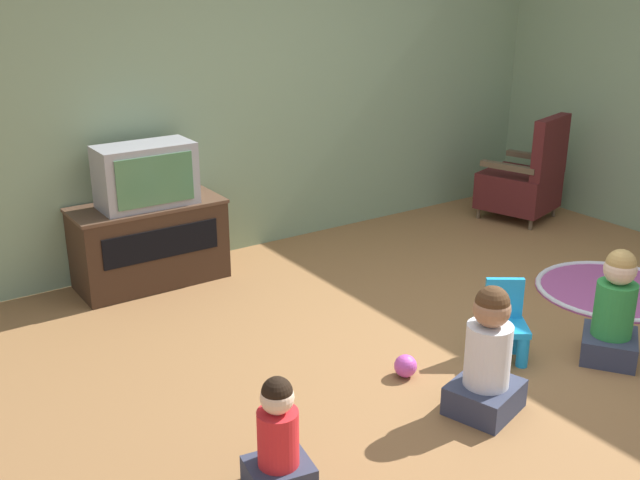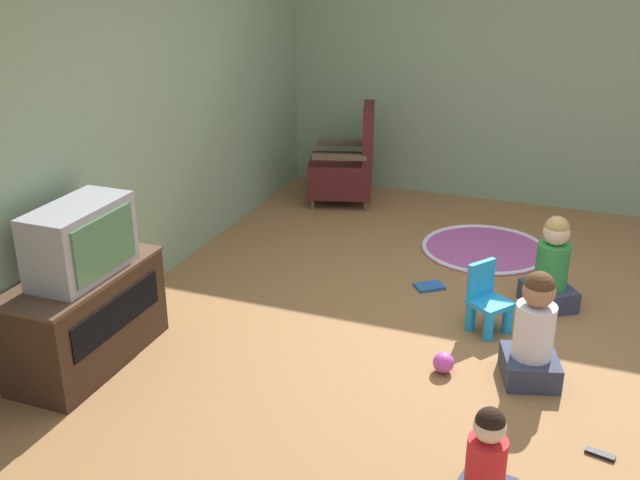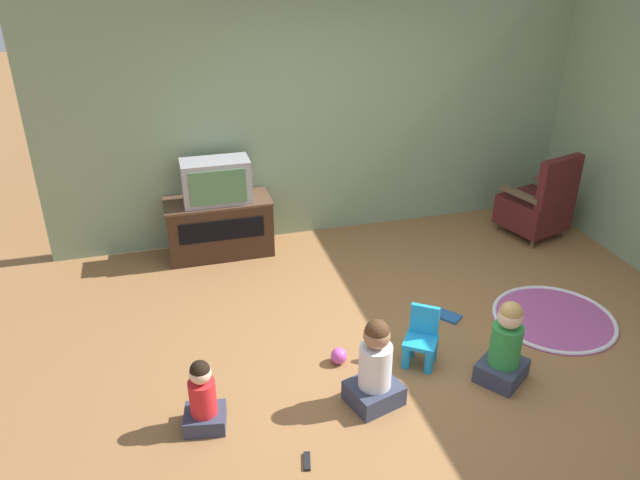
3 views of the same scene
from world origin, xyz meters
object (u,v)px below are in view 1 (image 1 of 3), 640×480
Objects in this scene: black_armchair at (524,181)px; book at (497,306)px; tv_cabinet at (150,242)px; child_watching_center at (278,441)px; toy_ball at (405,366)px; yellow_kid_chair at (505,328)px; child_watching_left at (614,312)px; child_watching_right at (488,359)px; television at (146,175)px.

book is (-1.64, -1.25, -0.35)m from black_armchair.
book is at bearing -44.42° from tv_cabinet.
toy_ball is (1.10, 0.42, -0.18)m from child_watching_center.
black_armchair is at bearing 74.41° from yellow_kid_chair.
child_watching_left is at bearing -24.18° from toy_ball.
tv_cabinet is at bearing 89.80° from child_watching_right.
toy_ball reaches higher than book.
television is 1.21× the size of child_watching_center.
child_watching_left is (1.81, -2.58, -0.53)m from television.
child_watching_left is (1.81, -2.62, -0.02)m from tv_cabinet.
book is (1.12, 0.35, -0.05)m from toy_ball.
toy_ball is at bearing -72.12° from television.
yellow_kid_chair is (-2.13, -1.75, -0.17)m from black_armchair.
child_watching_center is 2.19× the size of book.
yellow_kid_chair is (1.30, -2.26, -0.12)m from tv_cabinet.
tv_cabinet is 2.52m from book.
child_watching_left is 1.24× the size of child_watching_center.
book is (-0.02, 0.87, -0.29)m from child_watching_left.
black_armchair is 3.20m from toy_ball.
yellow_kid_chair reaches higher than toy_ball.
television reaches higher than child_watching_left.
child_watching_left is at bearing -55.33° from tv_cabinet.
black_armchair is at bearing 21.52° from child_watching_right.
toy_ball is (-0.63, 0.15, -0.13)m from yellow_kid_chair.
television is 3.49m from black_armchair.
black_armchair is at bearing 17.58° from child_watching_left.
yellow_kid_chair is 1.75m from child_watching_center.
television is at bearing -24.16° from black_armchair.
black_armchair is 4.36m from child_watching_center.
television is 5.15× the size of toy_ball.
tv_cabinet is 1.95× the size of child_watching_center.
television is at bearing 89.98° from child_watching_center.
child_watching_right is (1.21, -0.08, 0.07)m from child_watching_center.
child_watching_left reaches higher than yellow_kid_chair.
television is 0.98× the size of child_watching_left.
black_armchair is at bearing -7.80° from television.
black_armchair reaches higher than child_watching_center.
toy_ball is at bearing -72.42° from tv_cabinet.
black_armchair is at bearing 37.48° from child_watching_center.
black_armchair is 2.66m from child_watching_left.
yellow_kid_chair is 1.87× the size of book.
child_watching_center is (-1.73, -0.27, 0.05)m from yellow_kid_chair.
yellow_kid_chair is at bearing 109.99° from child_watching_left.
television is 2.73m from child_watching_right.
television is 2.65× the size of book.
television reaches higher than book.
child_watching_center is (-0.43, -2.53, -0.07)m from tv_cabinet.
child_watching_right is 2.79× the size of book.
child_watching_center is at bearing -99.70° from tv_cabinet.
yellow_kid_chair is at bearing -60.14° from tv_cabinet.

